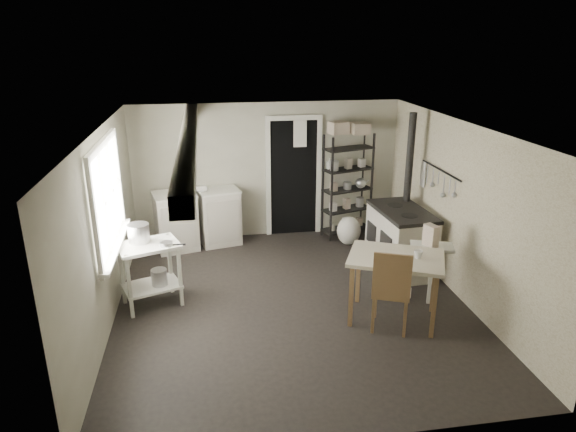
{
  "coord_description": "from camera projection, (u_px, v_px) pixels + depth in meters",
  "views": [
    {
      "loc": [
        -1.01,
        -5.93,
        3.33
      ],
      "look_at": [
        0.0,
        0.3,
        1.1
      ],
      "focal_mm": 32.0,
      "sensor_mm": 36.0,
      "label": 1
    }
  ],
  "objects": [
    {
      "name": "storage_box_b",
      "position": [
        361.0,
        121.0,
        8.41
      ],
      "size": [
        0.3,
        0.28,
        0.18
      ],
      "primitive_type": "cube",
      "rotation": [
        0.0,
        0.0,
        0.06
      ],
      "color": "#C4B49D",
      "rests_on": "shelf_rack"
    },
    {
      "name": "stockpot",
      "position": [
        139.0,
        235.0,
        6.49
      ],
      "size": [
        0.28,
        0.28,
        0.29
      ],
      "primitive_type": "cylinder",
      "rotation": [
        0.0,
        0.0,
        -0.04
      ],
      "color": "#B7B7B9",
      "rests_on": "prep_table"
    },
    {
      "name": "mixing_bowl",
      "position": [
        202.0,
        191.0,
        8.29
      ],
      "size": [
        0.32,
        0.32,
        0.07
      ],
      "primitive_type": "imported",
      "rotation": [
        0.0,
        0.0,
        0.17
      ],
      "color": "white",
      "rests_on": "base_cabinets"
    },
    {
      "name": "wall_back",
      "position": [
        267.0,
        171.0,
        8.72
      ],
      "size": [
        4.5,
        0.02,
        2.3
      ],
      "primitive_type": "cube",
      "color": "#A4A18C",
      "rests_on": "ground"
    },
    {
      "name": "wall_left",
      "position": [
        104.0,
        230.0,
        6.06
      ],
      "size": [
        0.02,
        5.0,
        2.3
      ],
      "primitive_type": "cube",
      "color": "#A4A18C",
      "rests_on": "ground"
    },
    {
      "name": "shelf_rack",
      "position": [
        348.0,
        183.0,
        8.76
      ],
      "size": [
        0.91,
        0.57,
        1.78
      ],
      "primitive_type": null,
      "rotation": [
        0.0,
        0.0,
        0.3
      ],
      "color": "black",
      "rests_on": "ground"
    },
    {
      "name": "base_cabinets",
      "position": [
        198.0,
        219.0,
        8.47
      ],
      "size": [
        1.53,
        0.91,
        0.94
      ],
      "primitive_type": null,
      "rotation": [
        0.0,
        0.0,
        0.22
      ],
      "color": "beige",
      "rests_on": "ground"
    },
    {
      "name": "prep_table",
      "position": [
        151.0,
        276.0,
        6.59
      ],
      "size": [
        0.88,
        0.75,
        0.85
      ],
      "primitive_type": null,
      "rotation": [
        0.0,
        0.0,
        0.35
      ],
      "color": "silver",
      "rests_on": "ground"
    },
    {
      "name": "floor",
      "position": [
        292.0,
        302.0,
        6.78
      ],
      "size": [
        5.0,
        5.0,
        0.0
      ],
      "primitive_type": "plane",
      "color": "black",
      "rests_on": "ground"
    },
    {
      "name": "ceiling",
      "position": [
        292.0,
        128.0,
        6.01
      ],
      "size": [
        5.0,
        5.0,
        0.0
      ],
      "primitive_type": "plane",
      "rotation": [
        3.14,
        0.0,
        0.0
      ],
      "color": "beige",
      "rests_on": "wall_back"
    },
    {
      "name": "bucket",
      "position": [
        159.0,
        277.0,
        6.6
      ],
      "size": [
        0.26,
        0.26,
        0.22
      ],
      "primitive_type": "cylinder",
      "rotation": [
        0.0,
        0.0,
        0.37
      ],
      "color": "#B7B7B9",
      "rests_on": "prep_table"
    },
    {
      "name": "wallpaper_panel",
      "position": [
        460.0,
        211.0,
        6.73
      ],
      "size": [
        0.01,
        5.0,
        2.3
      ],
      "primitive_type": null,
      "color": "#BDB79A",
      "rests_on": "wall_right"
    },
    {
      "name": "utensil_rail",
      "position": [
        439.0,
        170.0,
        7.15
      ],
      "size": [
        0.06,
        1.2,
        0.44
      ],
      "primitive_type": null,
      "color": "#B7B7B9",
      "rests_on": "wall_right"
    },
    {
      "name": "counter_cup",
      "position": [
        177.0,
        191.0,
        8.2
      ],
      "size": [
        0.15,
        0.15,
        0.1
      ],
      "primitive_type": "imported",
      "rotation": [
        0.0,
        0.0,
        -0.11
      ],
      "color": "white",
      "rests_on": "base_cabinets"
    },
    {
      "name": "saucepan",
      "position": [
        166.0,
        245.0,
        6.4
      ],
      "size": [
        0.19,
        0.19,
        0.09
      ],
      "primitive_type": "cylinder",
      "rotation": [
        0.0,
        0.0,
        -0.17
      ],
      "color": "#B7B7B9",
      "rests_on": "prep_table"
    },
    {
      "name": "work_table",
      "position": [
        394.0,
        291.0,
        6.27
      ],
      "size": [
        1.33,
        1.16,
        0.84
      ],
      "primitive_type": null,
      "rotation": [
        0.0,
        0.0,
        -0.43
      ],
      "color": "beige",
      "rests_on": "ground"
    },
    {
      "name": "side_ledge",
      "position": [
        429.0,
        273.0,
        6.61
      ],
      "size": [
        0.6,
        0.44,
        0.82
      ],
      "primitive_type": null,
      "rotation": [
        0.0,
        0.0,
        -0.32
      ],
      "color": "silver",
      "rests_on": "ground"
    },
    {
      "name": "stovepipe",
      "position": [
        410.0,
        159.0,
        7.62
      ],
      "size": [
        0.12,
        0.12,
        1.47
      ],
      "primitive_type": null,
      "rotation": [
        0.0,
        0.0,
        -0.09
      ],
      "color": "black",
      "rests_on": "stove"
    },
    {
      "name": "doorway",
      "position": [
        294.0,
        179.0,
        8.81
      ],
      "size": [
        0.96,
        0.1,
        2.08
      ],
      "primitive_type": null,
      "color": "silver",
      "rests_on": "ground"
    },
    {
      "name": "chair",
      "position": [
        391.0,
        291.0,
        6.04
      ],
      "size": [
        0.57,
        0.58,
        1.04
      ],
      "primitive_type": null,
      "rotation": [
        0.0,
        0.0,
        -0.4
      ],
      "color": "brown",
      "rests_on": "ground"
    },
    {
      "name": "shelf_jar",
      "position": [
        329.0,
        159.0,
        8.61
      ],
      "size": [
        0.1,
        0.1,
        0.19
      ],
      "primitive_type": "imported",
      "rotation": [
        0.0,
        0.0,
        0.22
      ],
      "color": "white",
      "rests_on": "shelf_rack"
    },
    {
      "name": "storage_box_a",
      "position": [
        339.0,
        120.0,
        8.42
      ],
      "size": [
        0.35,
        0.32,
        0.2
      ],
      "primitive_type": "cube",
      "rotation": [
        0.0,
        0.0,
        0.24
      ],
      "color": "#C4B49D",
      "rests_on": "shelf_rack"
    },
    {
      "name": "wall_right",
      "position": [
        460.0,
        211.0,
        6.74
      ],
      "size": [
        0.02,
        5.0,
        2.3
      ],
      "primitive_type": "cube",
      "color": "#A4A18C",
      "rests_on": "ground"
    },
    {
      "name": "wall_front",
      "position": [
        344.0,
        326.0,
        4.07
      ],
      "size": [
        4.5,
        0.02,
        2.3
      ],
      "primitive_type": "cube",
      "color": "#A4A18C",
      "rests_on": "ground"
    },
    {
      "name": "flour_sack",
      "position": [
        349.0,
        231.0,
        8.57
      ],
      "size": [
        0.46,
        0.42,
        0.48
      ],
      "primitive_type": "ellipsoid",
      "rotation": [
        0.0,
        0.0,
        -0.2
      ],
      "color": "beige",
      "rests_on": "ground"
    },
    {
      "name": "oats_box",
      "position": [
        431.0,
        232.0,
        6.4
      ],
      "size": [
        0.16,
        0.21,
        0.28
      ],
      "primitive_type": "cube",
      "rotation": [
        0.0,
        0.0,
        0.33
      ],
      "color": "#C4B49D",
      "rests_on": "side_ledge"
    },
    {
      "name": "window",
      "position": [
        106.0,
        197.0,
        6.13
      ],
      "size": [
        0.12,
        1.76,
        1.28
      ],
      "primitive_type": null,
      "color": "silver",
      "rests_on": "wall_left"
    },
    {
      "name": "floor_crock",
      "position": [
        407.0,
        292.0,
        6.88
      ],
      "size": [
        0.13,
        0.13,
        0.14
      ],
      "primitive_type": "cylinder",
      "rotation": [
        0.0,
        0.0,
        0.23
      ],
      "color": "white",
      "rests_on": "ground"
    },
    {
      "name": "table_cup",
      "position": [
        418.0,
        261.0,
        6.06
      ],
      "size": [
        0.11,
        0.11,
        0.1
      ],
      "primitive_type": "imported",
      "rotation": [
        0.0,
        0.0,
        -0.01
      ],
      "color": "white",
      "rests_on": "work_table"
    },
    {
      "name": "ceiling_beam",
      "position": [
        189.0,
        140.0,
        5.87
      ],
      "size": [
        0.18,
        5.0,
        0.18
      ],
      "primitive_type": null,
      "color": "silver",
      "rests_on": "ceiling"
    },
    {
      "name": "stove",
      "position": [
        400.0,
        242.0,
        7.6
      ],
      "size": [
        0.74,
        1.23,
        0.94
      ],
      "primitive_type": null,
      "rotation": [
        0.0,
        0.0,
        0.07
      ],
      "color": "beige",
      "rests_on": "ground"
    }
  ]
}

